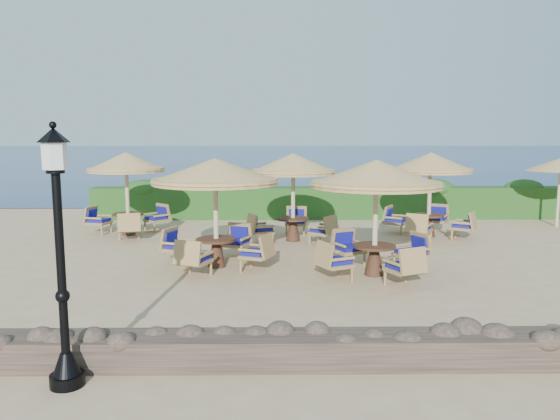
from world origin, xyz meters
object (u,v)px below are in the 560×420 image
object	(u,v)px
cafe_set_0	(215,190)
cafe_set_1	(376,195)
cafe_set_3	(293,180)
cafe_set_4	(430,181)
cafe_set_2	(127,179)
lamp_post	(61,269)

from	to	relation	value
cafe_set_0	cafe_set_1	size ratio (longest dim) A/B	1.03
cafe_set_0	cafe_set_3	distance (m)	3.80
cafe_set_1	cafe_set_4	size ratio (longest dim) A/B	1.08
cafe_set_3	cafe_set_4	bearing A→B (deg)	8.61
cafe_set_3	cafe_set_2	bearing A→B (deg)	169.21
cafe_set_1	cafe_set_2	xyz separation A→B (m)	(-6.97, 5.08, -0.06)
lamp_post	cafe_set_3	world-z (taller)	lamp_post
cafe_set_4	lamp_post	bearing A→B (deg)	-126.53
cafe_set_1	cafe_set_4	xyz separation A→B (m)	(2.59, 4.73, -0.11)
cafe_set_0	cafe_set_3	xyz separation A→B (m)	(1.99, 3.24, -0.04)
cafe_set_0	cafe_set_1	world-z (taller)	same
cafe_set_2	cafe_set_4	world-z (taller)	same
cafe_set_4	cafe_set_1	bearing A→B (deg)	-118.67
cafe_set_1	cafe_set_4	distance (m)	5.40
cafe_set_2	cafe_set_3	xyz separation A→B (m)	(5.24, -1.00, 0.04)
cafe_set_0	cafe_set_1	distance (m)	3.80
cafe_set_0	cafe_set_2	bearing A→B (deg)	127.54
cafe_set_1	cafe_set_2	bearing A→B (deg)	143.90
lamp_post	cafe_set_2	world-z (taller)	lamp_post
cafe_set_2	cafe_set_3	distance (m)	5.34
cafe_set_4	cafe_set_0	bearing A→B (deg)	-148.28
cafe_set_3	cafe_set_4	xyz separation A→B (m)	(4.31, 0.65, -0.09)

